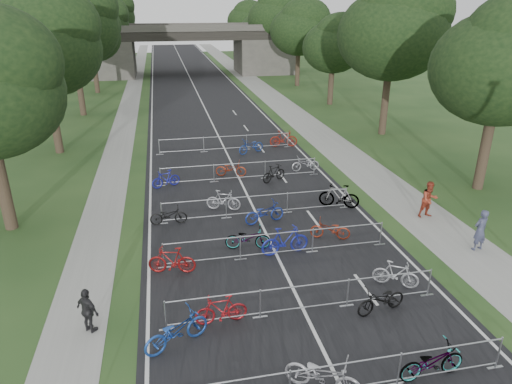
# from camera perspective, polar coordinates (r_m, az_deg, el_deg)

# --- Properties ---
(road) EXTENTS (11.00, 140.00, 0.01)m
(road) POSITION_cam_1_polar(r_m,az_deg,el_deg) (55.97, -7.41, 12.30)
(road) COLOR black
(road) RESTS_ON ground
(sidewalk_right) EXTENTS (3.00, 140.00, 0.01)m
(sidewalk_right) POSITION_cam_1_polar(r_m,az_deg,el_deg) (57.13, 0.80, 12.68)
(sidewalk_right) COLOR gray
(sidewalk_right) RESTS_ON ground
(sidewalk_left) EXTENTS (2.00, 140.00, 0.01)m
(sidewalk_left) POSITION_cam_1_polar(r_m,az_deg,el_deg) (55.91, -15.24, 11.71)
(sidewalk_left) COLOR gray
(sidewalk_left) RESTS_ON ground
(lane_markings) EXTENTS (0.12, 140.00, 0.00)m
(lane_markings) POSITION_cam_1_polar(r_m,az_deg,el_deg) (55.97, -7.41, 12.29)
(lane_markings) COLOR silver
(lane_markings) RESTS_ON ground
(overpass_bridge) EXTENTS (31.00, 8.00, 7.05)m
(overpass_bridge) POSITION_cam_1_polar(r_m,az_deg,el_deg) (70.36, -8.64, 17.18)
(overpass_bridge) COLOR #43413C
(overpass_bridge) RESTS_ON ground
(tree_right_0) EXTENTS (7.17, 7.17, 10.93)m
(tree_right_0) POSITION_cam_1_polar(r_m,az_deg,el_deg) (27.27, 28.69, 14.01)
(tree_right_0) COLOR #33261C
(tree_right_0) RESTS_ON ground
(tree_left_1) EXTENTS (7.56, 7.56, 11.53)m
(tree_left_1) POSITION_cam_1_polar(r_m,az_deg,el_deg) (33.76, -25.08, 16.41)
(tree_left_1) COLOR #33261C
(tree_left_1) RESTS_ON ground
(tree_right_1) EXTENTS (8.18, 8.18, 12.47)m
(tree_right_1) POSITION_cam_1_polar(r_m,az_deg,el_deg) (37.21, 16.94, 18.79)
(tree_right_1) COLOR #33261C
(tree_right_1) RESTS_ON ground
(tree_left_2) EXTENTS (8.40, 8.40, 12.81)m
(tree_left_2) POSITION_cam_1_polar(r_m,az_deg,el_deg) (45.49, -22.06, 18.95)
(tree_left_2) COLOR #33261C
(tree_left_2) RESTS_ON ground
(tree_right_2) EXTENTS (6.16, 6.16, 9.39)m
(tree_right_2) POSITION_cam_1_polar(r_m,az_deg,el_deg) (48.26, 9.80, 17.69)
(tree_right_2) COLOR #33261C
(tree_right_2) RESTS_ON ground
(tree_left_3) EXTENTS (6.72, 6.72, 10.25)m
(tree_left_3) POSITION_cam_1_polar(r_m,az_deg,el_deg) (57.44, -19.91, 18.00)
(tree_left_3) COLOR #33261C
(tree_left_3) RESTS_ON ground
(tree_right_3) EXTENTS (7.17, 7.17, 10.93)m
(tree_right_3) POSITION_cam_1_polar(r_m,az_deg,el_deg) (59.53, 5.52, 19.68)
(tree_right_3) COLOR #33261C
(tree_right_3) RESTS_ON ground
(tree_left_4) EXTENTS (7.56, 7.56, 11.53)m
(tree_left_4) POSITION_cam_1_polar(r_m,az_deg,el_deg) (69.31, -18.77, 19.37)
(tree_left_4) COLOR #33261C
(tree_left_4) RESTS_ON ground
(tree_right_4) EXTENTS (8.18, 8.18, 12.47)m
(tree_right_4) POSITION_cam_1_polar(r_m,az_deg,el_deg) (71.06, 2.55, 20.98)
(tree_right_4) COLOR #33261C
(tree_right_4) RESTS_ON ground
(tree_left_5) EXTENTS (8.40, 8.40, 12.81)m
(tree_left_5) POSITION_cam_1_polar(r_m,az_deg,el_deg) (81.23, -17.95, 20.33)
(tree_left_5) COLOR #33261C
(tree_left_5) RESTS_ON ground
(tree_right_5) EXTENTS (6.16, 6.16, 9.39)m
(tree_right_5) POSITION_cam_1_polar(r_m,az_deg,el_deg) (82.81, 0.38, 19.85)
(tree_right_5) COLOR #33261C
(tree_right_5) RESTS_ON ground
(tree_left_6) EXTENTS (6.72, 6.72, 10.25)m
(tree_left_6) POSITION_cam_1_polar(r_m,az_deg,el_deg) (93.23, -17.15, 19.55)
(tree_left_6) COLOR #33261C
(tree_left_6) RESTS_ON ground
(tree_right_6) EXTENTS (7.17, 7.17, 10.93)m
(tree_right_6) POSITION_cam_1_polar(r_m,az_deg,el_deg) (94.53, -1.25, 20.76)
(tree_right_6) COLOR #33261C
(tree_right_6) RESTS_ON ground
(barrier_row_1) EXTENTS (9.70, 0.08, 1.10)m
(barrier_row_1) POSITION_cam_1_polar(r_m,az_deg,el_deg) (13.21, 11.15, -21.84)
(barrier_row_1) COLOR #A6A8AE
(barrier_row_1) RESTS_ON ground
(barrier_row_2) EXTENTS (9.70, 0.08, 1.10)m
(barrier_row_2) POSITION_cam_1_polar(r_m,az_deg,el_deg) (15.78, 6.12, -13.07)
(barrier_row_2) COLOR #A6A8AE
(barrier_row_2) RESTS_ON ground
(barrier_row_3) EXTENTS (9.70, 0.08, 1.10)m
(barrier_row_3) POSITION_cam_1_polar(r_m,az_deg,el_deg) (18.87, 2.65, -6.54)
(barrier_row_3) COLOR #A6A8AE
(barrier_row_3) RESTS_ON ground
(barrier_row_4) EXTENTS (9.70, 0.08, 1.10)m
(barrier_row_4) POSITION_cam_1_polar(r_m,az_deg,el_deg) (22.36, 0.14, -1.68)
(barrier_row_4) COLOR #A6A8AE
(barrier_row_4) RESTS_ON ground
(barrier_row_5) EXTENTS (9.70, 0.08, 1.10)m
(barrier_row_5) POSITION_cam_1_polar(r_m,az_deg,el_deg) (26.92, -2.04, 2.58)
(barrier_row_5) COLOR #A6A8AE
(barrier_row_5) RESTS_ON ground
(barrier_row_6) EXTENTS (9.70, 0.08, 1.10)m
(barrier_row_6) POSITION_cam_1_polar(r_m,az_deg,el_deg) (32.56, -3.86, 6.09)
(barrier_row_6) COLOR #A6A8AE
(barrier_row_6) RESTS_ON ground
(bike_5) EXTENTS (2.17, 1.76, 1.11)m
(bike_5) POSITION_cam_1_polar(r_m,az_deg,el_deg) (13.18, 8.37, -21.67)
(bike_5) COLOR #A8A6AE
(bike_5) RESTS_ON ground
(bike_7) EXTENTS (2.03, 0.83, 1.05)m
(bike_7) POSITION_cam_1_polar(r_m,az_deg,el_deg) (14.30, 21.13, -19.21)
(bike_7) COLOR #A6A8AE
(bike_7) RESTS_ON ground
(bike_8) EXTENTS (2.25, 1.62, 1.12)m
(bike_8) POSITION_cam_1_polar(r_m,az_deg,el_deg) (14.57, -9.93, -16.71)
(bike_8) COLOR #1B4299
(bike_8) RESTS_ON ground
(bike_9) EXTENTS (1.74, 0.55, 1.04)m
(bike_9) POSITION_cam_1_polar(r_m,az_deg,el_deg) (15.28, -4.37, -14.47)
(bike_9) COLOR maroon
(bike_9) RESTS_ON ground
(bike_10) EXTENTS (1.96, 1.02, 0.98)m
(bike_10) POSITION_cam_1_polar(r_m,az_deg,el_deg) (16.26, 15.42, -12.91)
(bike_10) COLOR black
(bike_10) RESTS_ON ground
(bike_11) EXTENTS (1.68, 1.28, 1.01)m
(bike_11) POSITION_cam_1_polar(r_m,az_deg,el_deg) (17.75, 17.06, -9.80)
(bike_11) COLOR #ABADB3
(bike_11) RESTS_ON ground
(bike_12) EXTENTS (1.91, 0.91, 1.11)m
(bike_12) POSITION_cam_1_polar(r_m,az_deg,el_deg) (18.02, -10.48, -8.41)
(bike_12) COLOR maroon
(bike_12) RESTS_ON ground
(bike_13) EXTENTS (2.01, 1.02, 1.01)m
(bike_13) POSITION_cam_1_polar(r_m,az_deg,el_deg) (19.39, -1.03, -5.80)
(bike_13) COLOR #A6A8AE
(bike_13) RESTS_ON ground
(bike_14) EXTENTS (2.11, 0.79, 1.24)m
(bike_14) POSITION_cam_1_polar(r_m,az_deg,el_deg) (18.99, 3.65, -6.09)
(bike_14) COLOR navy
(bike_14) RESTS_ON ground
(bike_15) EXTENTS (1.86, 1.21, 0.92)m
(bike_15) POSITION_cam_1_polar(r_m,az_deg,el_deg) (20.46, 9.25, -4.65)
(bike_15) COLOR maroon
(bike_15) RESTS_ON ground
(bike_16) EXTENTS (1.75, 0.64, 0.91)m
(bike_16) POSITION_cam_1_polar(r_m,az_deg,el_deg) (21.91, -10.89, -2.89)
(bike_16) COLOR black
(bike_16) RESTS_ON ground
(bike_17) EXTENTS (1.83, 1.09, 1.06)m
(bike_17) POSITION_cam_1_polar(r_m,az_deg,el_deg) (23.00, -4.10, -1.05)
(bike_17) COLOR #97979E
(bike_17) RESTS_ON ground
(bike_18) EXTENTS (2.10, 1.10, 1.05)m
(bike_18) POSITION_cam_1_polar(r_m,az_deg,el_deg) (21.64, 1.06, -2.60)
(bike_18) COLOR navy
(bike_18) RESTS_ON ground
(bike_19) EXTENTS (2.09, 1.44, 1.23)m
(bike_19) POSITION_cam_1_polar(r_m,az_deg,el_deg) (23.62, 10.35, -0.51)
(bike_19) COLOR #A6A8AE
(bike_19) RESTS_ON ground
(bike_20) EXTENTS (1.72, 1.00, 1.00)m
(bike_20) POSITION_cam_1_polar(r_m,az_deg,el_deg) (26.36, -11.20, 1.61)
(bike_20) COLOR #1B1E94
(bike_20) RESTS_ON ground
(bike_21) EXTENTS (1.95, 1.09, 0.97)m
(bike_21) POSITION_cam_1_polar(r_m,az_deg,el_deg) (27.57, -3.15, 2.92)
(bike_21) COLOR maroon
(bike_21) RESTS_ON ground
(bike_22) EXTENTS (1.72, 1.23, 1.02)m
(bike_22) POSITION_cam_1_polar(r_m,az_deg,el_deg) (26.71, 2.26, 2.34)
(bike_22) COLOR black
(bike_22) RESTS_ON ground
(bike_23) EXTENTS (1.79, 0.69, 0.93)m
(bike_23) POSITION_cam_1_polar(r_m,az_deg,el_deg) (28.63, 6.22, 3.53)
(bike_23) COLOR #A7A7AF
(bike_23) RESTS_ON ground
(bike_26) EXTENTS (2.13, 1.50, 1.06)m
(bike_26) POSITION_cam_1_polar(r_m,az_deg,el_deg) (31.90, -0.60, 5.77)
(bike_26) COLOR navy
(bike_26) RESTS_ON ground
(bike_27) EXTENTS (2.08, 0.84, 1.21)m
(bike_27) POSITION_cam_1_polar(r_m,az_deg,el_deg) (33.47, 3.47, 6.67)
(bike_27) COLOR maroon
(bike_27) RESTS_ON ground
(pedestrian_a) EXTENTS (0.74, 0.55, 1.84)m
(pedestrian_a) POSITION_cam_1_polar(r_m,az_deg,el_deg) (21.32, 26.23, -4.31)
(pedestrian_a) COLOR #393C55
(pedestrian_a) RESTS_ON ground
(pedestrian_b) EXTENTS (0.93, 0.74, 1.82)m
(pedestrian_b) POSITION_cam_1_polar(r_m,az_deg,el_deg) (23.60, 20.83, -0.91)
(pedestrian_b) COLOR maroon
(pedestrian_b) RESTS_ON ground
(pedestrian_c) EXTENTS (0.93, 0.89, 1.56)m
(pedestrian_c) POSITION_cam_1_polar(r_m,az_deg,el_deg) (15.67, -20.27, -13.79)
(pedestrian_c) COLOR black
(pedestrian_c) RESTS_ON ground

